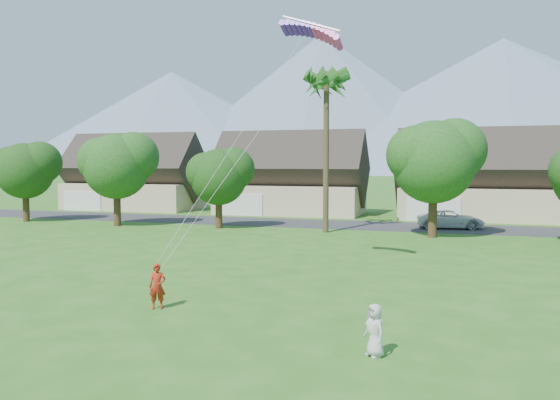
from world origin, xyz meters
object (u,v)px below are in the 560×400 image
at_px(watcher, 375,330).
at_px(parafoil_kite, 313,30).
at_px(parked_car, 451,219).
at_px(kite_flyer, 157,286).

height_order(watcher, parafoil_kite, parafoil_kite).
height_order(parked_car, parafoil_kite, parafoil_kite).
xyz_separation_m(kite_flyer, parafoil_kite, (4.00, 7.79, 10.83)).
xyz_separation_m(watcher, parked_car, (2.13, 31.65, -0.01)).
height_order(kite_flyer, parafoil_kite, parafoil_kite).
relative_size(kite_flyer, watcher, 1.13).
xyz_separation_m(kite_flyer, watcher, (8.37, -2.62, -0.10)).
distance_m(kite_flyer, parafoil_kite, 13.93).
relative_size(watcher, parafoil_kite, 0.47).
relative_size(parked_car, parafoil_kite, 1.67).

